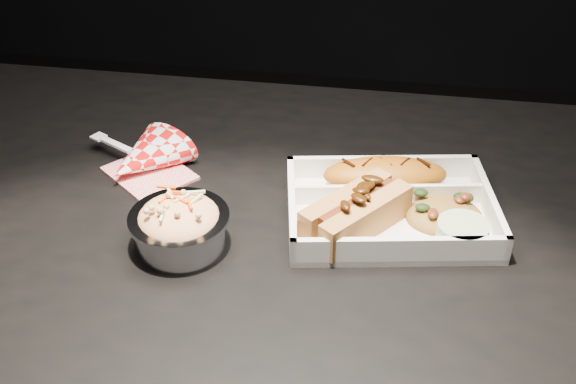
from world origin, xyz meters
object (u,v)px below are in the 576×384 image
at_px(hotdog, 356,210).
at_px(food_tray, 389,212).
at_px(foil_coleslaw_cup, 179,224).
at_px(napkin_fork, 144,159).
at_px(dining_table, 268,287).
at_px(fried_pastry, 385,175).

bearing_deg(hotdog, food_tray, -11.18).
height_order(foil_coleslaw_cup, napkin_fork, foil_coleslaw_cup).
bearing_deg(food_tray, dining_table, -171.13).
relative_size(fried_pastry, napkin_fork, 0.92).
bearing_deg(food_tray, hotdog, -149.23).
bearing_deg(dining_table, hotdog, 8.65).
xyz_separation_m(dining_table, napkin_fork, (-0.19, 0.11, 0.11)).
height_order(fried_pastry, foil_coleslaw_cup, foil_coleslaw_cup).
relative_size(dining_table, napkin_fork, 6.94).
bearing_deg(foil_coleslaw_cup, hotdog, 16.74).
distance_m(food_tray, foil_coleslaw_cup, 0.26).
distance_m(fried_pastry, napkin_fork, 0.33).
bearing_deg(hotdog, napkin_fork, 110.47).
bearing_deg(napkin_fork, fried_pastry, 26.94).
bearing_deg(dining_table, fried_pastry, 37.75).
bearing_deg(fried_pastry, hotdog, -108.46).
distance_m(dining_table, foil_coleslaw_cup, 0.16).
bearing_deg(hotdog, fried_pastry, 19.30).
relative_size(hotdog, napkin_fork, 0.84).
relative_size(foil_coleslaw_cup, napkin_fork, 0.68).
bearing_deg(hotdog, foil_coleslaw_cup, 144.49).
distance_m(foil_coleslaw_cup, napkin_fork, 0.18).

